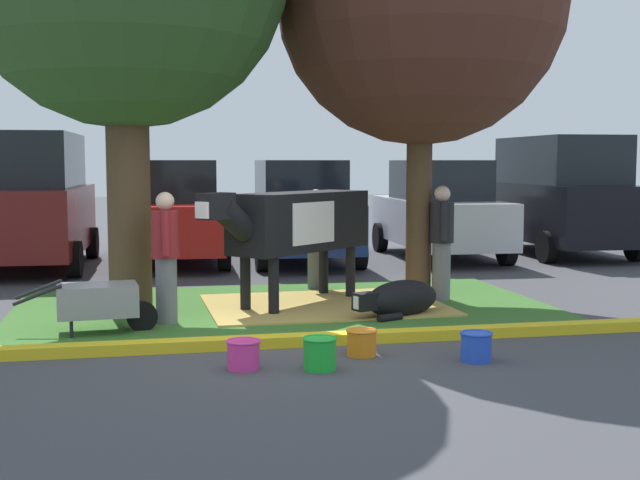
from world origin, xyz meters
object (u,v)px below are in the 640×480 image
object	(u,v)px
bucket_pink	(243,354)
bucket_blue	(476,346)
bucket_green	(320,353)
sedan_silver	(439,211)
suv_black	(559,195)
person_visitor_far	(316,236)
sedan_red	(174,213)
person_handler	(442,239)
bucket_orange	(362,342)
person_visitor_near	(166,254)
shade_tree_right	(421,0)
cow_holstein	(295,223)
calf_lying	(400,299)
sedan_blue	(300,212)
suv_dark_grey	(31,201)
wheelbarrow	(100,301)

from	to	relation	value
bucket_pink	bucket_blue	distance (m)	2.33
bucket_green	sedan_silver	size ratio (longest dim) A/B	0.08
suv_black	person_visitor_far	bearing A→B (deg)	-148.03
bucket_blue	sedan_red	xyz separation A→B (m)	(-2.63, 8.93, 0.83)
person_handler	sedan_silver	distance (m)	5.41
bucket_orange	person_visitor_near	bearing A→B (deg)	132.51
shade_tree_right	person_visitor_far	distance (m)	3.83
cow_holstein	sedan_silver	bearing A→B (deg)	52.21
sedan_red	cow_holstein	bearing A→B (deg)	-75.19
shade_tree_right	cow_holstein	world-z (taller)	shade_tree_right
shade_tree_right	calf_lying	bearing A→B (deg)	-117.49
person_visitor_near	sedan_silver	distance (m)	8.33
suv_black	person_visitor_near	bearing A→B (deg)	-143.95
shade_tree_right	bucket_blue	size ratio (longest dim) A/B	19.02
person_visitor_near	suv_black	xyz separation A→B (m)	(8.51, 6.20, 0.40)
shade_tree_right	bucket_orange	bearing A→B (deg)	-117.72
person_handler	bucket_green	distance (m)	4.39
bucket_green	sedan_blue	bearing A→B (deg)	80.55
bucket_orange	suv_dark_grey	bearing A→B (deg)	117.33
bucket_green	suv_dark_grey	world-z (taller)	suv_dark_grey
bucket_pink	suv_black	world-z (taller)	suv_black
shade_tree_right	calf_lying	size ratio (longest dim) A/B	4.78
shade_tree_right	bucket_orange	world-z (taller)	shade_tree_right
bucket_green	sedan_blue	size ratio (longest dim) A/B	0.08
shade_tree_right	sedan_silver	bearing A→B (deg)	66.61
person_visitor_near	bucket_pink	world-z (taller)	person_visitor_near
person_visitor_far	bucket_green	world-z (taller)	person_visitor_far
bucket_orange	suv_black	xyz separation A→B (m)	(6.60, 8.28, 1.13)
cow_holstein	wheelbarrow	xyz separation A→B (m)	(-2.55, -1.33, -0.77)
person_visitor_far	bucket_blue	distance (m)	5.01
wheelbarrow	bucket_orange	distance (m)	3.18
sedan_red	suv_black	bearing A→B (deg)	-1.16
wheelbarrow	sedan_silver	xyz separation A→B (m)	(6.51, 6.44, 0.60)
bucket_pink	bucket_green	bearing A→B (deg)	-14.29
person_visitor_far	bucket_blue	world-z (taller)	person_visitor_far
cow_holstein	sedan_red	size ratio (longest dim) A/B	0.58
bucket_green	calf_lying	bearing A→B (deg)	56.99
wheelbarrow	cow_holstein	bearing A→B (deg)	27.61
person_handler	sedan_silver	bearing A→B (deg)	70.20
person_visitor_near	suv_dark_grey	world-z (taller)	suv_dark_grey
person_visitor_far	bucket_green	xyz separation A→B (m)	(-0.99, -4.92, -0.67)
person_visitor_near	bucket_blue	bearing A→B (deg)	-40.76
bucket_green	sedan_silver	bearing A→B (deg)	63.10
person_visitor_far	bucket_pink	xyz separation A→B (m)	(-1.71, -4.74, -0.69)
wheelbarrow	sedan_blue	xyz separation A→B (m)	(3.58, 6.45, 0.60)
bucket_green	sedan_blue	world-z (taller)	sedan_blue
calf_lying	bucket_pink	distance (m)	3.21
suv_dark_grey	sedan_red	xyz separation A→B (m)	(2.64, 0.29, -0.29)
calf_lying	suv_black	distance (m)	8.50
wheelbarrow	bucket_pink	world-z (taller)	wheelbarrow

